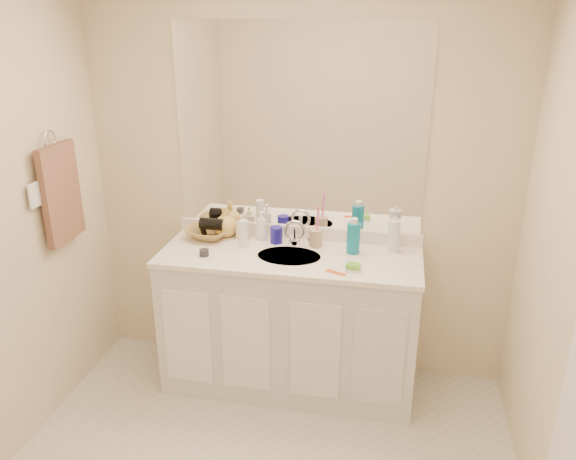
# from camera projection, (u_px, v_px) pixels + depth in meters

# --- Properties ---
(wall_back) EXTENTS (2.60, 0.02, 2.40)m
(wall_back) POSITION_uv_depth(u_px,v_px,m) (298.00, 188.00, 3.39)
(wall_back) COLOR beige
(wall_back) RESTS_ON floor
(vanity_cabinet) EXTENTS (1.50, 0.55, 0.85)m
(vanity_cabinet) POSITION_uv_depth(u_px,v_px,m) (290.00, 323.00, 3.42)
(vanity_cabinet) COLOR silver
(vanity_cabinet) RESTS_ON floor
(countertop) EXTENTS (1.52, 0.57, 0.03)m
(countertop) POSITION_uv_depth(u_px,v_px,m) (290.00, 257.00, 3.26)
(countertop) COLOR white
(countertop) RESTS_ON vanity_cabinet
(backsplash) EXTENTS (1.52, 0.03, 0.08)m
(backsplash) POSITION_uv_depth(u_px,v_px,m) (298.00, 232.00, 3.48)
(backsplash) COLOR white
(backsplash) RESTS_ON countertop
(sink_basin) EXTENTS (0.37, 0.37, 0.02)m
(sink_basin) POSITION_uv_depth(u_px,v_px,m) (289.00, 258.00, 3.24)
(sink_basin) COLOR beige
(sink_basin) RESTS_ON countertop
(faucet) EXTENTS (0.02, 0.02, 0.11)m
(faucet) POSITION_uv_depth(u_px,v_px,m) (295.00, 236.00, 3.38)
(faucet) COLOR silver
(faucet) RESTS_ON countertop
(mirror) EXTENTS (1.48, 0.01, 1.20)m
(mirror) POSITION_uv_depth(u_px,v_px,m) (299.00, 129.00, 3.26)
(mirror) COLOR white
(mirror) RESTS_ON wall_back
(blue_mug) EXTENTS (0.09, 0.09, 0.10)m
(blue_mug) POSITION_uv_depth(u_px,v_px,m) (276.00, 235.00, 3.41)
(blue_mug) COLOR #191591
(blue_mug) RESTS_ON countertop
(tan_cup) EXTENTS (0.09, 0.09, 0.11)m
(tan_cup) POSITION_uv_depth(u_px,v_px,m) (316.00, 238.00, 3.35)
(tan_cup) COLOR tan
(tan_cup) RESTS_ON countertop
(toothbrush) EXTENTS (0.02, 0.04, 0.22)m
(toothbrush) POSITION_uv_depth(u_px,v_px,m) (318.00, 223.00, 3.31)
(toothbrush) COLOR #FF43BF
(toothbrush) RESTS_ON tan_cup
(mouthwash_bottle) EXTENTS (0.08, 0.08, 0.18)m
(mouthwash_bottle) POSITION_uv_depth(u_px,v_px,m) (353.00, 238.00, 3.25)
(mouthwash_bottle) COLOR #0C779B
(mouthwash_bottle) RESTS_ON countertop
(clear_pump_bottle) EXTENTS (0.10, 0.10, 0.19)m
(clear_pump_bottle) POSITION_uv_depth(u_px,v_px,m) (394.00, 236.00, 3.27)
(clear_pump_bottle) COLOR white
(clear_pump_bottle) RESTS_ON countertop
(soap_dish) EXTENTS (0.09, 0.08, 0.01)m
(soap_dish) POSITION_uv_depth(u_px,v_px,m) (353.00, 269.00, 3.05)
(soap_dish) COLOR silver
(soap_dish) RESTS_ON countertop
(green_soap) EXTENTS (0.08, 0.06, 0.03)m
(green_soap) POSITION_uv_depth(u_px,v_px,m) (353.00, 266.00, 3.05)
(green_soap) COLOR #66BB2D
(green_soap) RESTS_ON soap_dish
(orange_comb) EXTENTS (0.12, 0.06, 0.00)m
(orange_comb) POSITION_uv_depth(u_px,v_px,m) (336.00, 273.00, 3.02)
(orange_comb) COLOR #DA4A16
(orange_comb) RESTS_ON countertop
(dark_jar) EXTENTS (0.07, 0.07, 0.04)m
(dark_jar) POSITION_uv_depth(u_px,v_px,m) (204.00, 253.00, 3.23)
(dark_jar) COLOR #232327
(dark_jar) RESTS_ON countertop
(extra_white_bottle) EXTENTS (0.06, 0.06, 0.17)m
(extra_white_bottle) POSITION_uv_depth(u_px,v_px,m) (244.00, 233.00, 3.34)
(extra_white_bottle) COLOR white
(extra_white_bottle) RESTS_ON countertop
(soap_bottle_white) EXTENTS (0.07, 0.07, 0.18)m
(soap_bottle_white) POSITION_uv_depth(u_px,v_px,m) (262.00, 225.00, 3.45)
(soap_bottle_white) COLOR white
(soap_bottle_white) RESTS_ON countertop
(soap_bottle_cream) EXTENTS (0.08, 0.09, 0.16)m
(soap_bottle_cream) POSITION_uv_depth(u_px,v_px,m) (244.00, 226.00, 3.47)
(soap_bottle_cream) COLOR beige
(soap_bottle_cream) RESTS_ON countertop
(soap_bottle_yellow) EXTENTS (0.19, 0.19, 0.19)m
(soap_bottle_yellow) POSITION_uv_depth(u_px,v_px,m) (226.00, 222.00, 3.50)
(soap_bottle_yellow) COLOR #E2B958
(soap_bottle_yellow) RESTS_ON countertop
(wicker_basket) EXTENTS (0.31, 0.31, 0.07)m
(wicker_basket) POSITION_uv_depth(u_px,v_px,m) (209.00, 232.00, 3.49)
(wicker_basket) COLOR olive
(wicker_basket) RESTS_ON countertop
(hair_dryer) EXTENTS (0.15, 0.08, 0.07)m
(hair_dryer) POSITION_uv_depth(u_px,v_px,m) (212.00, 224.00, 3.47)
(hair_dryer) COLOR black
(hair_dryer) RESTS_ON wicker_basket
(towel_ring) EXTENTS (0.01, 0.11, 0.11)m
(towel_ring) POSITION_uv_depth(u_px,v_px,m) (50.00, 140.00, 3.02)
(towel_ring) COLOR silver
(towel_ring) RESTS_ON wall_left
(hand_towel) EXTENTS (0.04, 0.32, 0.55)m
(hand_towel) POSITION_uv_depth(u_px,v_px,m) (61.00, 193.00, 3.12)
(hand_towel) COLOR brown
(hand_towel) RESTS_ON towel_ring
(switch_plate) EXTENTS (0.01, 0.08, 0.13)m
(switch_plate) POSITION_uv_depth(u_px,v_px,m) (34.00, 195.00, 2.93)
(switch_plate) COLOR white
(switch_plate) RESTS_ON wall_left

